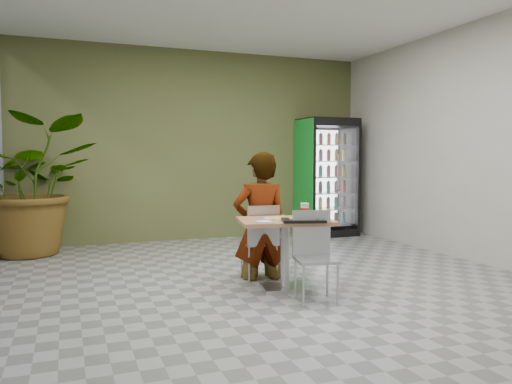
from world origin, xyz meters
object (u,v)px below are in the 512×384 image
dining_table (285,239)px  chair_far (261,236)px  soda_cup (305,211)px  potted_plant (33,185)px  seated_woman (260,228)px  beverage_fridge (327,177)px  cafeteria_tray (303,220)px  chair_near (314,248)px

dining_table → chair_far: size_ratio=1.25×
chair_far → soda_cup: size_ratio=5.20×
potted_plant → chair_far: bearing=-45.1°
chair_far → seated_woman: seated_woman is taller
seated_woman → beverage_fridge: 3.51m
potted_plant → seated_woman: bearing=-44.6°
chair_far → cafeteria_tray: (0.16, -0.75, 0.26)m
beverage_fridge → potted_plant: beverage_fridge is taller
dining_table → potted_plant: potted_plant is taller
dining_table → seated_woman: size_ratio=0.61×
cafeteria_tray → dining_table: bearing=111.6°
beverage_fridge → seated_woman: bearing=-132.1°
dining_table → soda_cup: 0.36m
cafeteria_tray → beverage_fridge: (2.15, 3.40, 0.28)m
chair_far → potted_plant: potted_plant is taller
beverage_fridge → cafeteria_tray: bearing=-122.9°
chair_far → beverage_fridge: 3.55m
chair_far → potted_plant: (-2.52, 2.53, 0.50)m
chair_near → soda_cup: (0.10, 0.40, 0.32)m
soda_cup → potted_plant: size_ratio=0.08×
chair_near → beverage_fridge: size_ratio=0.42×
dining_table → beverage_fridge: size_ratio=0.52×
dining_table → cafeteria_tray: bearing=-68.4°
cafeteria_tray → seated_woman: bearing=101.3°
dining_table → cafeteria_tray: cafeteria_tray is taller
soda_cup → beverage_fridge: beverage_fridge is taller
dining_table → chair_near: (0.11, -0.43, -0.02)m
chair_near → soda_cup: soda_cup is taller
soda_cup → cafeteria_tray: soda_cup is taller
seated_woman → beverage_fridge: beverage_fridge is taller
chair_near → beverage_fridge: (2.13, 3.59, 0.53)m
potted_plant → beverage_fridge: bearing=1.4°
chair_near → beverage_fridge: 4.21m
chair_far → cafeteria_tray: bearing=106.1°
chair_far → dining_table: bearing=101.5°
soda_cup → cafeteria_tray: 0.25m
beverage_fridge → soda_cup: bearing=-123.1°
soda_cup → potted_plant: (-2.80, 3.08, 0.17)m
cafeteria_tray → potted_plant: 4.25m
chair_far → seated_woman: size_ratio=0.49×
seated_woman → chair_far: bearing=85.3°
dining_table → potted_plant: size_ratio=0.54×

